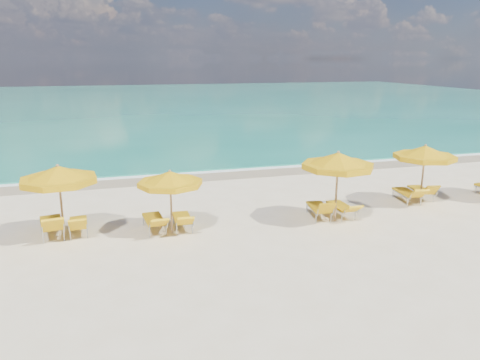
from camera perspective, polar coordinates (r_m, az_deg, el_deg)
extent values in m
plane|color=beige|center=(15.87, 1.51, -5.51)|extent=(120.00, 120.00, 0.00)
cube|color=#15775F|center=(62.60, -12.02, 9.26)|extent=(120.00, 80.00, 0.30)
cube|color=tan|center=(22.73, -4.12, 0.67)|extent=(120.00, 2.60, 0.01)
cube|color=white|center=(23.49, -4.53, 1.12)|extent=(120.00, 1.20, 0.03)
cube|color=white|center=(31.71, -18.53, 3.92)|extent=(14.00, 0.36, 0.05)
cube|color=white|center=(40.57, 2.08, 6.84)|extent=(18.00, 0.30, 0.05)
cylinder|color=#A67F53|center=(15.43, -20.97, -2.65)|extent=(0.07, 0.07, 2.27)
cone|color=#DCA40B|center=(15.19, -21.29, 0.79)|extent=(2.89, 2.89, 0.45)
cylinder|color=#DCA40B|center=(15.24, -21.21, -0.02)|extent=(2.92, 2.92, 0.18)
sphere|color=#A67F53|center=(15.14, -21.37, 1.64)|extent=(0.10, 0.10, 0.10)
cylinder|color=#A67F53|center=(15.04, -8.41, -2.78)|extent=(0.06, 0.06, 2.00)
cone|color=#DCA40B|center=(14.81, -8.53, 0.32)|extent=(2.07, 2.07, 0.40)
cylinder|color=#DCA40B|center=(14.86, -8.50, -0.41)|extent=(2.09, 2.09, 0.16)
sphere|color=#A67F53|center=(14.77, -8.56, 1.09)|extent=(0.09, 0.09, 0.09)
cylinder|color=#A67F53|center=(16.23, 11.68, -0.96)|extent=(0.07, 0.07, 2.37)
cone|color=#DCA40B|center=(16.00, 11.87, 2.48)|extent=(2.95, 2.95, 0.47)
cylinder|color=#DCA40B|center=(16.05, 11.82, 1.67)|extent=(2.97, 2.97, 0.19)
sphere|color=#A67F53|center=(15.95, 11.91, 3.33)|extent=(0.11, 0.11, 0.11)
cylinder|color=#A67F53|center=(19.18, 21.38, 0.51)|extent=(0.07, 0.07, 2.24)
cone|color=#DCA40B|center=(18.99, 21.64, 3.26)|extent=(2.50, 2.50, 0.45)
cylinder|color=#DCA40B|center=(19.03, 21.58, 2.62)|extent=(2.52, 2.52, 0.18)
sphere|color=#A67F53|center=(18.95, 21.70, 3.94)|extent=(0.10, 0.10, 0.10)
cube|color=gold|center=(16.04, -22.01, -4.85)|extent=(0.85, 1.50, 0.09)
cube|color=gold|center=(15.07, -21.86, -5.09)|extent=(0.71, 0.62, 0.53)
cube|color=gold|center=(15.94, -19.12, -4.92)|extent=(0.59, 1.23, 0.07)
cube|color=gold|center=(15.12, -19.17, -5.15)|extent=(0.56, 0.47, 0.46)
cube|color=gold|center=(15.59, -10.46, -4.69)|extent=(0.67, 1.32, 0.08)
cube|color=gold|center=(14.70, -9.87, -5.15)|extent=(0.61, 0.59, 0.40)
cube|color=gold|center=(15.61, -7.09, -4.60)|extent=(0.58, 1.23, 0.07)
cube|color=gold|center=(14.77, -6.70, -4.98)|extent=(0.56, 0.52, 0.41)
cube|color=gold|center=(16.78, 9.53, -3.27)|extent=(0.75, 1.34, 0.08)
cube|color=gold|center=(15.95, 10.43, -3.42)|extent=(0.63, 0.54, 0.49)
cube|color=gold|center=(17.08, 12.15, -3.12)|extent=(0.55, 1.22, 0.07)
cube|color=gold|center=(16.33, 13.58, -3.46)|extent=(0.55, 0.53, 0.37)
cube|color=gold|center=(19.48, 19.60, -1.40)|extent=(0.73, 1.35, 0.08)
cube|color=gold|center=(18.69, 20.92, -1.55)|extent=(0.63, 0.59, 0.44)
cube|color=gold|center=(20.14, 21.13, -1.10)|extent=(0.73, 1.28, 0.07)
cube|color=gold|center=(19.41, 22.26, -1.13)|extent=(0.60, 0.52, 0.46)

